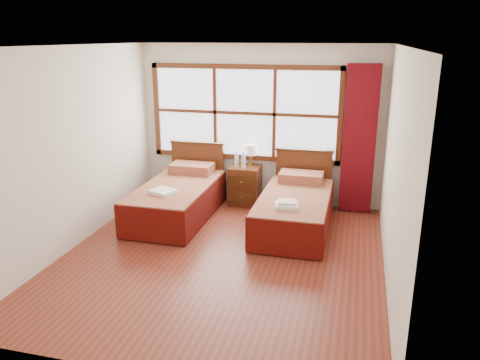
# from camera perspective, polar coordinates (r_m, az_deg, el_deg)

# --- Properties ---
(floor) EXTENTS (4.50, 4.50, 0.00)m
(floor) POSITION_cam_1_polar(r_m,az_deg,el_deg) (6.06, -2.21, -9.35)
(floor) COLOR maroon
(floor) RESTS_ON ground
(ceiling) EXTENTS (4.50, 4.50, 0.00)m
(ceiling) POSITION_cam_1_polar(r_m,az_deg,el_deg) (5.43, -2.54, 16.04)
(ceiling) COLOR white
(ceiling) RESTS_ON wall_back
(wall_back) EXTENTS (4.00, 0.00, 4.00)m
(wall_back) POSITION_cam_1_polar(r_m,az_deg,el_deg) (7.74, 2.43, 6.67)
(wall_back) COLOR silver
(wall_back) RESTS_ON floor
(wall_left) EXTENTS (0.00, 4.50, 4.50)m
(wall_left) POSITION_cam_1_polar(r_m,az_deg,el_deg) (6.45, -19.67, 3.58)
(wall_left) COLOR silver
(wall_left) RESTS_ON floor
(wall_right) EXTENTS (0.00, 4.50, 4.50)m
(wall_right) POSITION_cam_1_polar(r_m,az_deg,el_deg) (5.40, 18.44, 1.18)
(wall_right) COLOR silver
(wall_right) RESTS_ON floor
(window) EXTENTS (3.16, 0.06, 1.56)m
(window) POSITION_cam_1_polar(r_m,az_deg,el_deg) (7.72, 0.55, 8.17)
(window) COLOR white
(window) RESTS_ON wall_back
(curtain) EXTENTS (0.50, 0.16, 2.30)m
(curtain) POSITION_cam_1_polar(r_m,az_deg,el_deg) (7.47, 14.33, 4.75)
(curtain) COLOR #650A11
(curtain) RESTS_ON wall_back
(bed_left) EXTENTS (1.02, 2.04, 0.99)m
(bed_left) POSITION_cam_1_polar(r_m,az_deg,el_deg) (7.31, -7.55, -2.17)
(bed_left) COLOR #3D220C
(bed_left) RESTS_ON floor
(bed_right) EXTENTS (1.00, 2.02, 0.97)m
(bed_right) POSITION_cam_1_polar(r_m,az_deg,el_deg) (6.88, 6.72, -3.47)
(bed_right) COLOR #3D220C
(bed_right) RESTS_ON floor
(nightstand) EXTENTS (0.49, 0.48, 0.65)m
(nightstand) POSITION_cam_1_polar(r_m,az_deg,el_deg) (7.77, 0.61, -0.68)
(nightstand) COLOR #512611
(nightstand) RESTS_ON floor
(towels_left) EXTENTS (0.41, 0.38, 0.05)m
(towels_left) POSITION_cam_1_polar(r_m,az_deg,el_deg) (6.84, -9.34, -1.41)
(towels_left) COLOR white
(towels_left) RESTS_ON bed_left
(towels_right) EXTENTS (0.35, 0.32, 0.09)m
(towels_right) POSITION_cam_1_polar(r_m,az_deg,el_deg) (6.27, 5.71, -2.98)
(towels_right) COLOR white
(towels_right) RESTS_ON bed_right
(lamp) EXTENTS (0.18, 0.18, 0.35)m
(lamp) POSITION_cam_1_polar(r_m,az_deg,el_deg) (7.74, 1.39, 3.62)
(lamp) COLOR gold
(lamp) RESTS_ON nightstand
(bottle_near) EXTENTS (0.07, 0.07, 0.25)m
(bottle_near) POSITION_cam_1_polar(r_m,az_deg,el_deg) (7.66, -0.44, 2.48)
(bottle_near) COLOR silver
(bottle_near) RESTS_ON nightstand
(bottle_far) EXTENTS (0.07, 0.07, 0.26)m
(bottle_far) POSITION_cam_1_polar(r_m,az_deg,el_deg) (7.56, 0.43, 2.31)
(bottle_far) COLOR silver
(bottle_far) RESTS_ON nightstand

